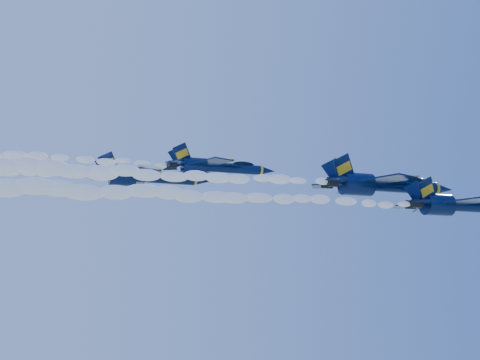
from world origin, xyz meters
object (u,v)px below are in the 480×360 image
object	(u,v)px
jet_third	(216,167)
jet_fourth	(146,177)
jet_second	(382,185)
jet_lead	(461,205)

from	to	relation	value
jet_third	jet_fourth	size ratio (longest dim) A/B	0.92
jet_second	jet_fourth	world-z (taller)	jet_fourth
jet_third	jet_second	bearing A→B (deg)	-37.37
jet_lead	jet_third	bearing A→B (deg)	143.90
jet_second	jet_third	bearing A→B (deg)	142.63
jet_lead	jet_fourth	world-z (taller)	jet_fourth
jet_second	jet_lead	bearing A→B (deg)	-33.02
jet_third	jet_fourth	distance (m)	10.41
jet_lead	jet_fourth	xyz separation A→B (m)	(-34.74, 24.62, 5.69)
jet_lead	jet_third	world-z (taller)	jet_third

